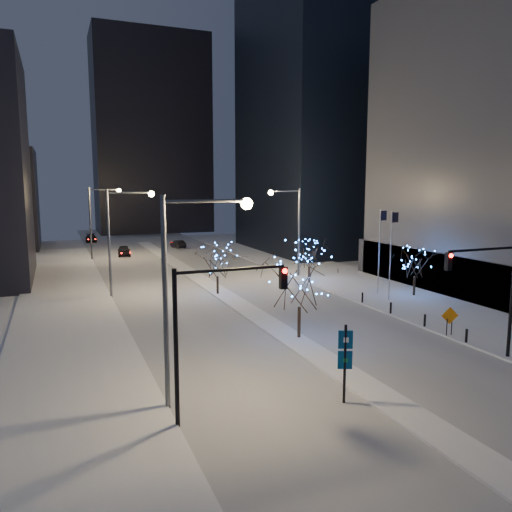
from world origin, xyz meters
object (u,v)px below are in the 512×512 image
car_mid (178,244)px  construction_sign (450,318)px  car_far (91,238)px  holiday_tree_plaza_near (415,262)px  street_lamp_w_far (98,213)px  holiday_tree_median_near (300,280)px  car_near (124,251)px  holiday_tree_median_far (217,260)px  street_lamp_east (292,220)px  wayfinding_sign (345,355)px  traffic_signal_east (493,283)px  holiday_tree_plaza_far (309,254)px  traffic_signal_west (211,317)px  street_lamp_w_near (187,271)px  street_lamp_w_mid (120,228)px

car_mid → construction_sign: 55.13m
car_far → holiday_tree_plaza_near: 63.08m
street_lamp_w_far → holiday_tree_median_near: (9.44, -42.86, -2.38)m
car_near → holiday_tree_median_far: (4.84, -30.12, 2.59)m
street_lamp_w_far → street_lamp_east: (19.02, -22.00, -0.05)m
wayfinding_sign → car_far: bearing=119.2°
traffic_signal_east → holiday_tree_median_near: (-8.44, 8.14, -0.64)m
street_lamp_east → holiday_tree_plaza_far: 4.87m
traffic_signal_east → construction_sign: (1.36, 4.67, -3.41)m
car_far → holiday_tree_median_far: size_ratio=0.95×
traffic_signal_west → construction_sign: traffic_signal_west is taller
street_lamp_w_near → car_mid: size_ratio=2.57×
car_far → car_near: bearing=-78.6°
street_lamp_east → holiday_tree_median_far: street_lamp_east is taller
traffic_signal_west → holiday_tree_plaza_far: size_ratio=1.54×
street_lamp_w_mid → holiday_tree_plaza_near: bearing=-22.2°
traffic_signal_east → car_near: (-14.28, 53.34, -4.01)m
street_lamp_w_mid → car_near: size_ratio=2.28×
car_near → street_lamp_w_far: bearing=-141.5°
holiday_tree_median_far → holiday_tree_plaza_near: holiday_tree_median_far is taller
street_lamp_w_near → wayfinding_sign: street_lamp_w_near is taller
traffic_signal_east → construction_sign: size_ratio=3.52×
holiday_tree_median_far → holiday_tree_plaza_near: (16.87, -7.53, -0.07)m
car_far → holiday_tree_plaza_far: (19.11, -48.01, 2.36)m
holiday_tree_median_far → wayfinding_sign: holiday_tree_median_far is taller
traffic_signal_east → car_near: size_ratio=1.60×
car_near → holiday_tree_median_near: holiday_tree_median_near is taller
street_lamp_w_near → wayfinding_sign: size_ratio=2.57×
traffic_signal_east → holiday_tree_plaza_far: (1.56, 25.54, -1.71)m
street_lamp_w_mid → traffic_signal_east: bearing=-55.5°
street_lamp_w_mid → construction_sign: size_ratio=5.03×
street_lamp_w_far → wayfinding_sign: street_lamp_w_far is taller
street_lamp_east → car_mid: 31.57m
car_mid → holiday_tree_median_near: bearing=77.0°
traffic_signal_west → car_mid: (12.59, 60.46, -4.12)m
street_lamp_east → construction_sign: bearing=-89.5°
street_lamp_east → holiday_tree_median_far: 12.46m
street_lamp_east → wayfinding_sign: size_ratio=2.57×
street_lamp_w_near → street_lamp_w_mid: 25.00m
car_mid → traffic_signal_west: bearing=69.4°
street_lamp_east → car_near: size_ratio=2.28×
holiday_tree_median_far → holiday_tree_plaza_far: holiday_tree_median_far is taller
street_lamp_w_mid → car_mid: bearing=68.6°
street_lamp_w_mid → holiday_tree_plaza_far: bearing=-1.4°
car_far → street_lamp_w_far: bearing=-88.6°
holiday_tree_median_far → traffic_signal_east: bearing=-67.9°
holiday_tree_median_near → holiday_tree_median_far: (-1.00, 15.07, -0.78)m
street_lamp_east → holiday_tree_median_far: bearing=-151.3°
holiday_tree_plaza_near → holiday_tree_plaza_far: (-5.87, 9.85, -0.21)m
traffic_signal_east → wayfinding_sign: size_ratio=1.80×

